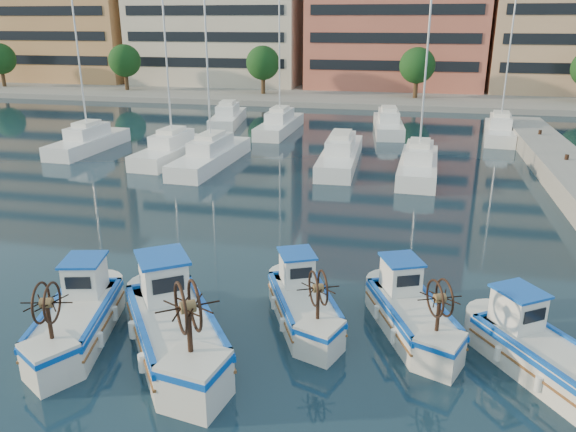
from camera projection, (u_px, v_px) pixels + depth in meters
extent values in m
plane|color=#1B3647|center=(256.00, 353.00, 16.05)|extent=(300.00, 300.00, 0.00)
cube|color=gray|center=(386.00, 87.00, 77.69)|extent=(180.00, 40.00, 0.60)
cube|color=beige|center=(220.00, 4.00, 76.99)|extent=(23.00, 14.00, 21.00)
cube|color=black|center=(202.00, 3.00, 70.54)|extent=(21.16, 0.12, 18.90)
cylinder|color=#3F2B19|center=(4.00, 80.00, 75.08)|extent=(0.50, 0.50, 3.00)
sphere|color=#19471A|center=(0.00, 59.00, 74.19)|extent=(4.00, 4.00, 4.00)
cylinder|color=#3F2B19|center=(127.00, 83.00, 71.40)|extent=(0.50, 0.50, 3.00)
sphere|color=#19471A|center=(125.00, 61.00, 70.51)|extent=(4.00, 4.00, 4.00)
cylinder|color=#3F2B19|center=(263.00, 86.00, 67.72)|extent=(0.50, 0.50, 3.00)
sphere|color=#19471A|center=(263.00, 63.00, 66.83)|extent=(4.00, 4.00, 4.00)
cylinder|color=#3F2B19|center=(415.00, 90.00, 64.04)|extent=(0.50, 0.50, 3.00)
sphere|color=#19471A|center=(417.00, 65.00, 63.15)|extent=(4.00, 4.00, 4.00)
cube|color=white|center=(89.00, 144.00, 40.86)|extent=(2.45, 8.11, 1.00)
cylinder|color=silver|center=(80.00, 66.00, 39.04)|extent=(0.12, 0.12, 11.00)
cube|color=white|center=(173.00, 152.00, 38.33)|extent=(2.80, 8.40, 1.00)
cylinder|color=silver|center=(167.00, 69.00, 36.52)|extent=(0.12, 0.12, 11.00)
cube|color=white|center=(212.00, 158.00, 36.69)|extent=(2.58, 9.66, 1.00)
cylinder|color=silver|center=(208.00, 71.00, 34.88)|extent=(0.12, 0.12, 11.00)
cube|color=white|center=(340.00, 157.00, 36.97)|extent=(2.50, 10.13, 1.00)
cube|color=white|center=(418.00, 167.00, 34.42)|extent=(2.49, 8.63, 1.00)
cylinder|color=silver|center=(425.00, 75.00, 32.60)|extent=(0.12, 0.12, 11.00)
cube|color=white|center=(228.00, 119.00, 50.98)|extent=(3.40, 8.47, 1.00)
cube|color=white|center=(280.00, 126.00, 47.53)|extent=(2.35, 9.19, 1.00)
cylinder|color=silver|center=(279.00, 59.00, 45.72)|extent=(0.12, 0.12, 11.00)
cube|color=white|center=(388.00, 126.00, 47.67)|extent=(3.09, 8.90, 1.00)
cube|color=white|center=(499.00, 133.00, 44.95)|extent=(3.02, 8.32, 1.00)
cylinder|color=silver|center=(508.00, 62.00, 43.13)|extent=(0.12, 0.12, 11.00)
cube|color=silver|center=(77.00, 325.00, 16.60)|extent=(2.59, 4.28, 1.00)
cube|color=#0E4AB7|center=(75.00, 313.00, 16.47)|extent=(2.67, 4.41, 0.15)
cube|color=blue|center=(76.00, 315.00, 16.49)|extent=(2.13, 3.80, 0.06)
cube|color=white|center=(85.00, 277.00, 17.33)|extent=(1.30, 1.44, 1.04)
cube|color=#0E4AB7|center=(83.00, 260.00, 17.15)|extent=(1.48, 1.62, 0.08)
cylinder|color=#331E14|center=(50.00, 323.00, 14.64)|extent=(0.11, 0.11, 1.10)
cylinder|color=brown|center=(47.00, 303.00, 14.44)|extent=(0.36, 0.33, 0.27)
torus|color=#331E14|center=(41.00, 303.00, 14.44)|extent=(0.32, 1.10, 1.11)
torus|color=#331E14|center=(52.00, 303.00, 14.44)|extent=(0.32, 1.10, 1.11)
cube|color=silver|center=(176.00, 336.00, 15.84)|extent=(4.35, 5.01, 1.18)
cube|color=#0E4AB7|center=(175.00, 322.00, 15.69)|extent=(4.48, 5.16, 0.18)
cube|color=blue|center=(175.00, 324.00, 15.72)|extent=(3.72, 4.37, 0.07)
cube|color=white|center=(164.00, 278.00, 16.62)|extent=(1.84, 1.90, 1.23)
cube|color=#0E4AB7|center=(162.00, 257.00, 16.39)|extent=(2.08, 2.13, 0.09)
cylinder|color=#331E14|center=(190.00, 332.00, 13.67)|extent=(0.13, 0.13, 1.30)
cylinder|color=brown|center=(188.00, 307.00, 13.45)|extent=(0.47, 0.46, 0.31)
torus|color=#331E14|center=(181.00, 308.00, 13.38)|extent=(0.82, 1.12, 1.31)
torus|color=#331E14|center=(195.00, 306.00, 13.51)|extent=(0.82, 1.12, 1.31)
cube|color=silver|center=(304.00, 309.00, 17.56)|extent=(2.96, 3.99, 0.92)
cube|color=#0E4AB7|center=(304.00, 299.00, 17.45)|extent=(3.05, 4.11, 0.14)
cube|color=blue|center=(304.00, 301.00, 17.47)|extent=(2.49, 3.51, 0.05)
cube|color=white|center=(297.00, 268.00, 18.22)|extent=(1.35, 1.43, 0.96)
cube|color=#0E4AB7|center=(297.00, 253.00, 18.05)|extent=(1.52, 1.61, 0.07)
cylinder|color=#331E14|center=(318.00, 305.00, 15.79)|extent=(0.10, 0.10, 1.01)
cylinder|color=brown|center=(318.00, 288.00, 15.61)|extent=(0.36, 0.34, 0.24)
torus|color=#331E14|center=(314.00, 289.00, 15.59)|extent=(0.48, 0.95, 1.02)
torus|color=#331E14|center=(323.00, 288.00, 15.64)|extent=(0.48, 0.95, 1.02)
cube|color=silver|center=(412.00, 319.00, 16.95)|extent=(2.97, 4.10, 0.94)
cube|color=#0E4AB7|center=(413.00, 309.00, 16.83)|extent=(3.06, 4.22, 0.14)
cube|color=blue|center=(413.00, 310.00, 16.85)|extent=(2.49, 3.61, 0.05)
cube|color=white|center=(401.00, 275.00, 17.63)|extent=(1.37, 1.46, 0.99)
cube|color=#0E4AB7|center=(402.00, 260.00, 17.45)|extent=(1.54, 1.64, 0.07)
cylinder|color=#331E14|center=(438.00, 317.00, 15.12)|extent=(0.11, 0.11, 1.04)
cylinder|color=brown|center=(440.00, 298.00, 14.94)|extent=(0.36, 0.34, 0.25)
torus|color=#331E14|center=(435.00, 299.00, 14.92)|extent=(0.47, 0.99, 1.05)
torus|color=#331E14|center=(444.00, 298.00, 14.96)|extent=(0.47, 0.99, 1.05)
cube|color=silver|center=(543.00, 359.00, 14.94)|extent=(3.49, 4.04, 0.95)
cube|color=#0E4AB7|center=(545.00, 348.00, 14.82)|extent=(3.60, 4.16, 0.14)
cube|color=blue|center=(544.00, 350.00, 14.84)|extent=(2.98, 3.53, 0.05)
cube|color=white|center=(518.00, 309.00, 15.57)|extent=(1.48, 1.53, 0.99)
cube|color=#0E4AB7|center=(520.00, 291.00, 15.39)|extent=(1.67, 1.72, 0.07)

